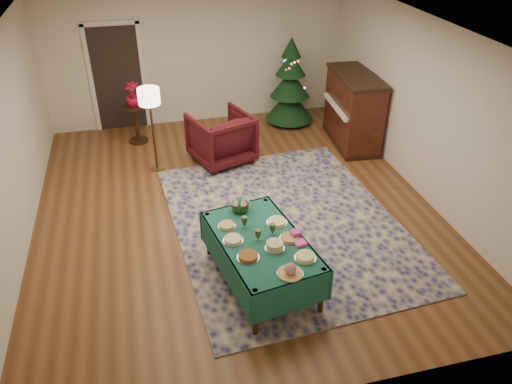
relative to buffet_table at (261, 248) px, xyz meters
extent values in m
plane|color=#593319|center=(0.04, 1.76, -0.54)|extent=(7.00, 7.00, 0.00)
plane|color=white|center=(0.04, 1.76, 2.16)|extent=(7.00, 7.00, 0.00)
plane|color=beige|center=(0.04, 5.26, 0.81)|extent=(6.00, 0.00, 6.00)
plane|color=beige|center=(0.04, -1.74, 0.81)|extent=(6.00, 0.00, 6.00)
plane|color=beige|center=(-2.96, 1.76, 0.81)|extent=(0.00, 7.00, 7.00)
plane|color=beige|center=(3.04, 1.76, 0.81)|extent=(0.00, 7.00, 7.00)
cube|color=black|center=(-1.56, 5.25, 0.48)|extent=(0.92, 0.02, 2.04)
cube|color=silver|center=(-2.06, 5.24, 0.51)|extent=(0.08, 0.04, 2.14)
cube|color=silver|center=(-1.06, 5.24, 0.51)|extent=(0.08, 0.04, 2.14)
cube|color=silver|center=(-1.56, 5.24, 1.56)|extent=(1.08, 0.04, 0.08)
cube|color=#14164C|center=(0.68, 1.14, -0.53)|extent=(3.46, 4.40, 0.02)
cylinder|color=black|center=(-0.28, -0.83, -0.20)|extent=(0.06, 0.06, 0.67)
cylinder|color=black|center=(-0.54, 0.69, -0.20)|extent=(0.06, 0.06, 0.67)
cylinder|color=black|center=(0.54, -0.69, -0.20)|extent=(0.06, 0.06, 0.67)
cylinder|color=black|center=(0.28, 0.83, -0.20)|extent=(0.06, 0.06, 0.67)
cube|color=#17503D|center=(0.00, 0.00, 0.11)|extent=(1.25, 1.83, 0.04)
cube|color=#17503D|center=(-0.14, 0.82, -0.08)|extent=(1.00, 0.20, 0.42)
cube|color=#17503D|center=(0.14, -0.82, -0.08)|extent=(1.00, 0.20, 0.42)
cube|color=#17503D|center=(0.47, 0.08, -0.08)|extent=(0.32, 1.70, 0.42)
cube|color=#17503D|center=(-0.47, -0.08, -0.08)|extent=(0.32, 1.70, 0.42)
cylinder|color=silver|center=(0.15, -0.68, 0.14)|extent=(0.30, 0.30, 0.01)
sphere|color=#CC727A|center=(0.15, -0.68, 0.21)|extent=(0.13, 0.13, 0.13)
cylinder|color=silver|center=(0.40, -0.47, 0.14)|extent=(0.25, 0.25, 0.01)
cylinder|color=#D8D172|center=(0.40, -0.47, 0.17)|extent=(0.22, 0.22, 0.04)
cylinder|color=silver|center=(-0.23, -0.30, 0.14)|extent=(0.26, 0.26, 0.01)
cylinder|color=brown|center=(-0.23, -0.30, 0.16)|extent=(0.23, 0.23, 0.04)
cylinder|color=silver|center=(0.11, -0.21, 0.14)|extent=(0.23, 0.23, 0.01)
cylinder|color=tan|center=(0.11, -0.21, 0.18)|extent=(0.20, 0.20, 0.08)
cylinder|color=silver|center=(0.34, -0.08, 0.14)|extent=(0.26, 0.26, 0.01)
cylinder|color=#B2844C|center=(0.34, -0.08, 0.16)|extent=(0.22, 0.22, 0.03)
cylinder|color=silver|center=(-0.33, 0.05, 0.14)|extent=(0.25, 0.25, 0.01)
cylinder|color=#D8BF7F|center=(-0.33, 0.05, 0.16)|extent=(0.21, 0.21, 0.04)
cylinder|color=silver|center=(0.28, 0.29, 0.14)|extent=(0.27, 0.27, 0.01)
cylinder|color=#F2EACC|center=(0.28, 0.29, 0.16)|extent=(0.23, 0.23, 0.03)
cylinder|color=silver|center=(-0.35, 0.36, 0.14)|extent=(0.23, 0.23, 0.01)
cylinder|color=tan|center=(-0.35, 0.36, 0.16)|extent=(0.19, 0.19, 0.03)
cone|color=#2D471E|center=(-0.14, 0.29, 0.17)|extent=(0.06, 0.06, 0.08)
cylinder|color=#2D471E|center=(-0.14, 0.29, 0.25)|extent=(0.07, 0.07, 0.08)
cone|color=#2D471E|center=(0.16, 0.06, 0.17)|extent=(0.06, 0.06, 0.08)
cylinder|color=#2D471E|center=(0.16, 0.06, 0.25)|extent=(0.07, 0.07, 0.08)
cone|color=#2D471E|center=(-0.04, -0.01, 0.17)|extent=(0.06, 0.06, 0.08)
cylinder|color=#2D471E|center=(-0.04, -0.01, 0.25)|extent=(0.07, 0.07, 0.08)
cube|color=#F143B7|center=(0.43, -0.20, 0.15)|extent=(0.15, 0.15, 0.04)
cube|color=#D43B99|center=(0.42, -0.05, 0.18)|extent=(0.12, 0.12, 0.09)
sphere|color=#1E4C1E|center=(-0.11, 0.66, 0.22)|extent=(0.23, 0.23, 0.23)
cone|color=white|center=(-0.03, 0.66, 0.33)|extent=(0.09, 0.09, 0.11)
cone|color=white|center=(-0.09, 0.73, 0.33)|extent=(0.09, 0.09, 0.11)
cone|color=white|center=(-0.18, 0.71, 0.33)|extent=(0.09, 0.09, 0.11)
cone|color=white|center=(-0.18, 0.61, 0.33)|extent=(0.09, 0.09, 0.11)
cone|color=white|center=(-0.09, 0.58, 0.33)|extent=(0.09, 0.09, 0.11)
sphere|color=#B20C0F|center=(-0.03, 0.71, 0.26)|extent=(0.06, 0.06, 0.06)
sphere|color=#B20C0F|center=(-0.17, 0.74, 0.26)|extent=(0.06, 0.06, 0.06)
sphere|color=#B20C0F|center=(-0.19, 0.60, 0.26)|extent=(0.06, 0.06, 0.06)
sphere|color=#B20C0F|center=(-0.06, 0.58, 0.26)|extent=(0.06, 0.06, 0.06)
imported|color=#3E0D12|center=(0.13, 3.31, -0.04)|extent=(1.21, 1.17, 1.00)
cylinder|color=#A57F3F|center=(-1.04, 3.29, -0.52)|extent=(0.25, 0.25, 0.03)
cylinder|color=black|center=(-1.04, 3.29, 0.14)|extent=(0.04, 0.04, 1.35)
cylinder|color=#FFEABF|center=(-1.04, 3.29, 0.82)|extent=(0.36, 0.36, 0.27)
cylinder|color=black|center=(-1.31, 4.48, -0.51)|extent=(0.37, 0.37, 0.04)
cylinder|color=black|center=(-1.31, 4.48, -0.18)|extent=(0.08, 0.08, 0.68)
cylinder|color=black|center=(-1.31, 4.48, 0.18)|extent=(0.41, 0.41, 0.03)
imported|color=#B20C2B|center=(-1.31, 4.48, 0.33)|extent=(0.26, 0.46, 0.26)
cylinder|color=black|center=(1.82, 4.66, -0.46)|extent=(0.11, 0.11, 0.14)
cone|color=black|center=(1.82, 4.66, -0.13)|extent=(1.06, 1.06, 0.62)
cone|color=black|center=(1.82, 4.66, 0.31)|extent=(0.86, 0.86, 0.54)
cone|color=black|center=(1.82, 4.66, 0.71)|extent=(0.65, 0.65, 0.45)
cone|color=black|center=(1.82, 4.66, 1.05)|extent=(0.42, 0.42, 0.40)
cube|color=black|center=(2.69, 3.45, -0.49)|extent=(0.80, 1.59, 0.09)
cube|color=#34110D|center=(2.69, 3.45, 0.14)|extent=(0.77, 1.57, 1.26)
cube|color=black|center=(2.69, 3.45, 0.79)|extent=(0.82, 1.62, 0.05)
cube|color=white|center=(2.37, 3.48, 0.23)|extent=(0.23, 1.31, 0.07)
camera|label=1|loc=(-1.22, -4.63, 3.79)|focal=35.00mm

